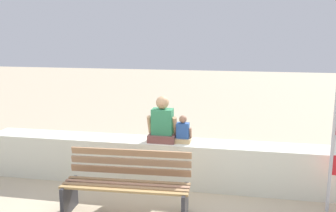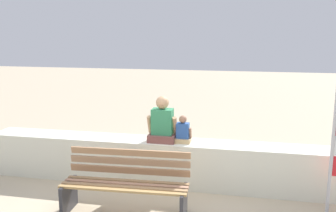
% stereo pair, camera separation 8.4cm
% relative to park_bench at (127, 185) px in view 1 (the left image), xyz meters
% --- Properties ---
extents(seawall_ledge, '(6.23, 0.56, 0.76)m').
position_rel_park_bench_xyz_m(seawall_ledge, '(0.28, 1.16, -0.05)').
color(seawall_ledge, silver).
rests_on(seawall_ledge, ground).
extents(park_bench, '(1.82, 0.69, 0.88)m').
position_rel_park_bench_xyz_m(park_bench, '(0.00, 0.00, 0.00)').
color(park_bench, '#A4814C').
rests_on(park_bench, ground).
extents(person_adult, '(0.50, 0.37, 0.77)m').
position_rel_park_bench_xyz_m(person_adult, '(0.28, 1.13, 0.63)').
color(person_adult, brown).
rests_on(person_adult, seawall_ledge).
extents(person_child, '(0.30, 0.22, 0.46)m').
position_rel_park_bench_xyz_m(person_child, '(0.62, 1.13, 0.51)').
color(person_child, tan).
rests_on(person_child, seawall_ledge).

